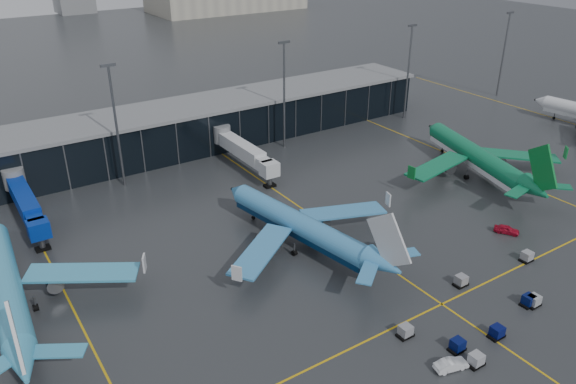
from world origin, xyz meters
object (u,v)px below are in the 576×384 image
airliner_arkefly (2,270)px  mobile_airstair (387,247)px  airliner_klm_near (299,212)px  airliner_aer_lingus (477,145)px  service_van_red (507,229)px  service_van_white (451,365)px  baggage_carts (487,311)px

airliner_arkefly → mobile_airstair: size_ratio=11.46×
airliner_arkefly → airliner_klm_near: size_ratio=1.05×
airliner_arkefly → airliner_aer_lingus: bearing=0.4°
mobile_airstair → service_van_red: (21.68, -7.30, -0.04)m
service_van_white → airliner_aer_lingus: bearing=-38.1°
airliner_arkefly → airliner_klm_near: airliner_arkefly is taller
airliner_arkefly → airliner_klm_near: bearing=-7.1°
service_van_red → airliner_arkefly: bearing=129.8°
airliner_klm_near → airliner_aer_lingus: 48.82m
mobile_airstair → service_van_white: (-12.25, -25.00, -0.05)m
airliner_klm_near → service_van_white: airliner_klm_near is taller
airliner_klm_near → service_van_white: 35.30m
service_van_white → service_van_red: bearing=-48.3°
airliner_aer_lingus → mobile_airstair: 40.09m
airliner_arkefly → baggage_carts: airliner_arkefly is taller
airliner_klm_near → baggage_carts: size_ratio=1.30×
airliner_arkefly → airliner_klm_near: (44.20, -8.01, -0.31)m
airliner_klm_near → service_van_white: bearing=-100.8°
airliner_arkefly → service_van_white: 61.22m
airliner_arkefly → service_van_red: airliner_arkefly is taller
baggage_carts → mobile_airstair: mobile_airstair is taller
baggage_carts → mobile_airstair: bearing=90.1°
service_van_red → baggage_carts: bearing=179.4°
baggage_carts → airliner_aer_lingus: bearing=42.3°
airliner_aer_lingus → service_van_red: 26.58m
airliner_arkefly → service_van_white: size_ratio=9.85×
airliner_arkefly → mobile_airstair: airliner_arkefly is taller
baggage_carts → mobile_airstair: (-0.04, 20.57, 0.01)m
airliner_arkefly → service_van_red: bearing=-14.9°
airliner_klm_near → service_van_red: airliner_klm_near is taller
baggage_carts → service_van_red: (21.64, 13.27, -0.02)m
airliner_klm_near → airliner_arkefly: bearing=160.3°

